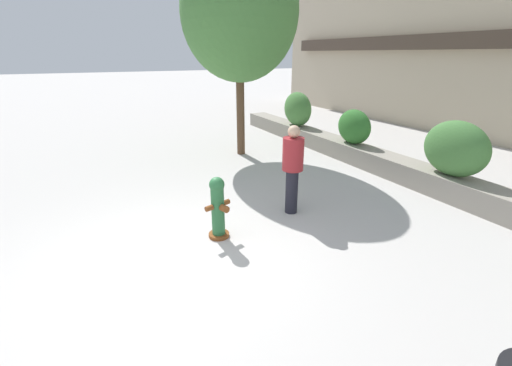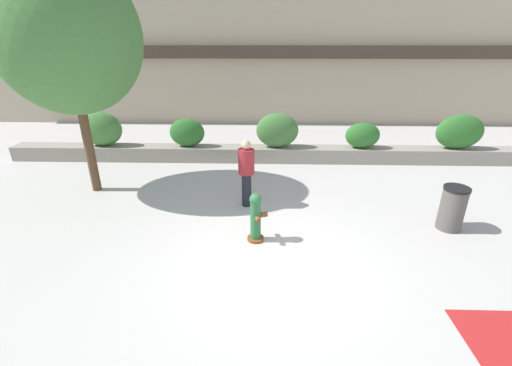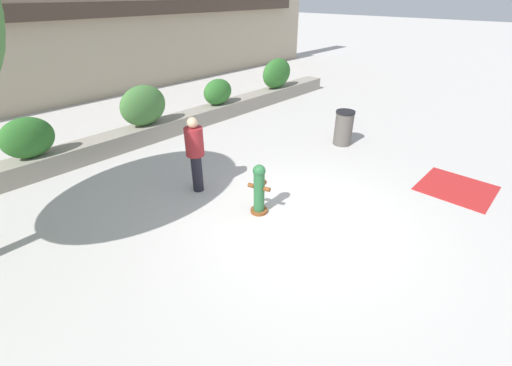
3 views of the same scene
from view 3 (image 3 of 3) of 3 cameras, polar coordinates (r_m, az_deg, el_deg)
The scene contains 10 objects.
ground_plane at distance 6.90m, azimuth 8.31°, elevation -6.36°, with size 120.00×120.00×0.00m, color #BCB7B2.
planter_wall_low at distance 10.87m, azimuth -18.48°, elevation 7.69°, with size 18.00×0.70×0.50m, color gray.
hedge_bush_1 at distance 9.70m, azimuth -33.81°, elevation 6.27°, with size 1.19×0.59×0.97m, color #2D6B28.
hedge_bush_2 at distance 10.70m, azimuth -18.27°, elevation 12.15°, with size 1.42×0.69×1.17m, color #427538.
hedge_bush_3 at distance 12.33m, azimuth -6.38°, elevation 14.86°, with size 1.15×0.63×0.87m, color #2D6B28.
hedge_bush_4 at distance 14.54m, azimuth 3.50°, elevation 17.78°, with size 1.57×0.62×1.16m, color #2D6B28.
fire_hydrant at distance 6.82m, azimuth 0.53°, elevation -0.96°, with size 0.47×0.48×1.08m.
pedestrian at distance 7.53m, azimuth -10.13°, elevation 5.37°, with size 0.55×0.55×1.73m.
tactile_warning_pad at distance 9.18m, azimuth 30.41°, elevation -0.75°, with size 1.51×1.51×0.01m, color #B22323.
trash_bin at distance 10.42m, azimuth 14.39°, elevation 8.91°, with size 0.55×0.55×1.01m.
Camera 3 is at (-4.74, -3.03, 4.00)m, focal length 24.00 mm.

